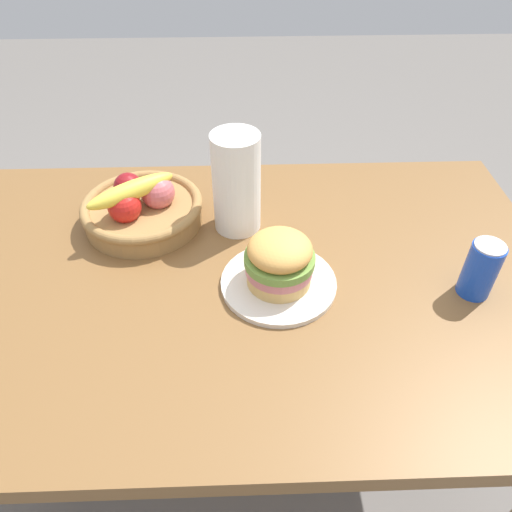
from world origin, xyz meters
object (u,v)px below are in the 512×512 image
at_px(sandwich, 279,260).
at_px(fruit_basket, 142,207).
at_px(paper_towel_roll, 236,183).
at_px(plate, 278,283).
at_px(soda_can, 481,269).

relative_size(sandwich, fruit_basket, 0.50).
distance_m(fruit_basket, paper_towel_roll, 0.24).
xyz_separation_m(sandwich, fruit_basket, (-0.31, 0.23, -0.02)).
height_order(sandwich, fruit_basket, fruit_basket).
xyz_separation_m(plate, fruit_basket, (-0.31, 0.23, 0.04)).
bearing_deg(soda_can, plate, 175.33).
height_order(plate, sandwich, sandwich).
xyz_separation_m(sandwich, paper_towel_roll, (-0.08, 0.21, 0.05)).
bearing_deg(soda_can, paper_towel_roll, 153.68).
xyz_separation_m(sandwich, soda_can, (0.40, -0.03, -0.01)).
bearing_deg(paper_towel_roll, soda_can, -26.32).
xyz_separation_m(soda_can, fruit_basket, (-0.72, 0.26, -0.02)).
distance_m(soda_can, fruit_basket, 0.76).
relative_size(soda_can, fruit_basket, 0.43).
height_order(plate, fruit_basket, fruit_basket).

